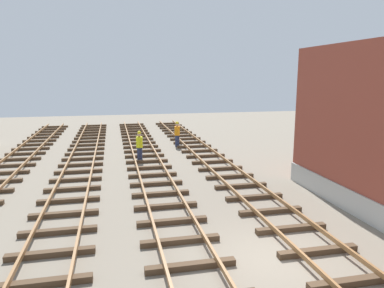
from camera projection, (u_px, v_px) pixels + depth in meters
name	position (u px, v px, depth m)	size (l,w,h in m)	color
ground_plane	(273.00, 259.00, 10.24)	(80.00, 80.00, 0.00)	slate
track_near_building	(318.00, 250.00, 10.51)	(2.50, 60.17, 0.32)	#4C3826
track_centre	(191.00, 265.00, 9.70)	(2.50, 60.17, 0.32)	#4C3826
track_far	(41.00, 282.00, 8.89)	(2.50, 60.17, 0.32)	#4C3826
track_worker_foreground	(177.00, 134.00, 26.34)	(0.40, 0.40, 1.87)	#262D4C
track_worker_distant	(140.00, 146.00, 21.88)	(0.40, 0.40, 1.87)	#262D4C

